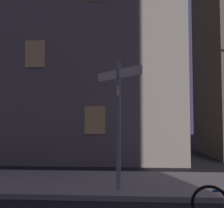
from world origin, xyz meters
TOP-DOWN VIEW (x-y plane):
  - sidewalk_kerb at (0.00, 6.91)m, footprint 40.00×3.33m
  - signpost at (-1.43, 5.90)m, footprint 1.26×1.26m
  - building_left_block at (-5.32, 13.62)m, footprint 13.43×6.79m

SIDE VIEW (x-z plane):
  - sidewalk_kerb at x=0.00m, z-range 0.00..0.14m
  - signpost at x=-1.43m, z-range 0.49..3.95m
  - building_left_block at x=-5.32m, z-range 0.00..14.75m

